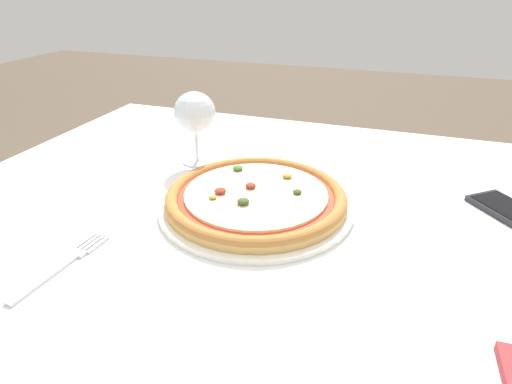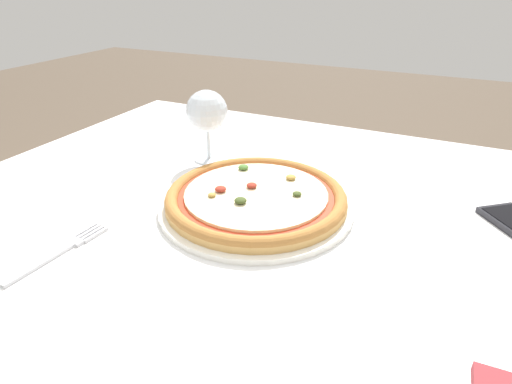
{
  "view_description": "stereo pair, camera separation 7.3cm",
  "coord_description": "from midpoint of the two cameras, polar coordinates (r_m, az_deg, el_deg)",
  "views": [
    {
      "loc": [
        0.2,
        -0.64,
        1.11
      ],
      "look_at": [
        -0.01,
        -0.03,
        0.78
      ],
      "focal_mm": 30.0,
      "sensor_mm": 36.0,
      "label": 1
    },
    {
      "loc": [
        0.27,
        -0.61,
        1.11
      ],
      "look_at": [
        -0.01,
        -0.03,
        0.78
      ],
      "focal_mm": 30.0,
      "sensor_mm": 36.0,
      "label": 2
    }
  ],
  "objects": [
    {
      "name": "dining_table",
      "position": [
        0.81,
        -1.27,
        -7.46
      ],
      "size": [
        1.18,
        0.92,
        0.75
      ],
      "color": "brown",
      "rests_on": "ground_plane"
    },
    {
      "name": "fork",
      "position": [
        0.67,
        -27.23,
        -8.64
      ],
      "size": [
        0.03,
        0.17,
        0.0
      ],
      "color": "silver",
      "rests_on": "dining_table"
    },
    {
      "name": "pizza_plate",
      "position": [
        0.73,
        -2.84,
        -0.96
      ],
      "size": [
        0.33,
        0.33,
        0.04
      ],
      "color": "white",
      "rests_on": "dining_table"
    },
    {
      "name": "wine_glass_far_left",
      "position": [
        0.9,
        -10.51,
        10.1
      ],
      "size": [
        0.09,
        0.09,
        0.15
      ],
      "color": "silver",
      "rests_on": "dining_table"
    }
  ]
}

